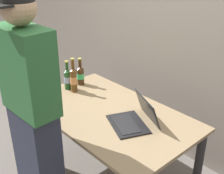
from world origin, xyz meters
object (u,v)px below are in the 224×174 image
object	(u,v)px
person_figure	(33,117)
beer_bottle_green	(74,79)
beer_bottle_dark	(68,78)
beer_bottle_amber	(80,75)
laptop	(135,118)

from	to	relation	value
person_figure	beer_bottle_green	bearing A→B (deg)	125.89
beer_bottle_dark	beer_bottle_amber	distance (m)	0.15
beer_bottle_amber	beer_bottle_green	world-z (taller)	beer_bottle_green
beer_bottle_dark	person_figure	xyz separation A→B (m)	(0.58, -0.68, 0.10)
beer_bottle_amber	beer_bottle_green	bearing A→B (deg)	-58.79
beer_bottle_dark	beer_bottle_green	world-z (taller)	beer_bottle_green
beer_bottle_green	beer_bottle_dark	bearing A→B (deg)	-174.13
laptop	person_figure	xyz separation A→B (m)	(-0.30, -0.70, 0.16)
laptop	beer_bottle_green	bearing A→B (deg)	-178.81
beer_bottle_dark	beer_bottle_amber	world-z (taller)	beer_bottle_dark
laptop	beer_bottle_amber	size ratio (longest dim) A/B	1.60
beer_bottle_amber	beer_bottle_green	xyz separation A→B (m)	(0.09, -0.15, 0.03)
beer_bottle_dark	beer_bottle_green	xyz separation A→B (m)	(0.09, 0.01, 0.02)
laptop	beer_bottle_amber	xyz separation A→B (m)	(-0.88, 0.13, 0.06)
beer_bottle_dark	beer_bottle_green	distance (m)	0.09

